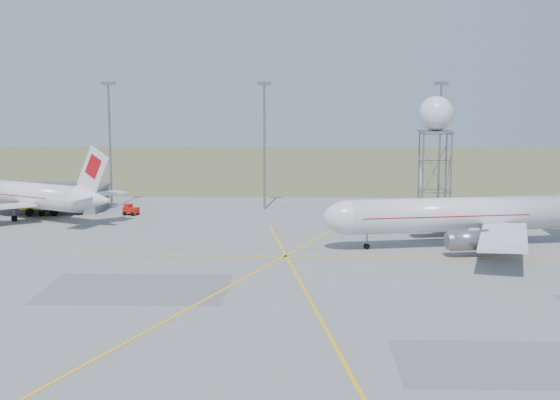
{
  "coord_description": "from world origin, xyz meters",
  "views": [
    {
      "loc": [
        -3.59,
        -58.84,
        19.5
      ],
      "look_at": [
        -6.68,
        40.0,
        5.24
      ],
      "focal_mm": 50.0,
      "sensor_mm": 36.0,
      "label": 1
    }
  ],
  "objects_px": {
    "radar_tower": "(435,151)",
    "fire_truck": "(57,202)",
    "airliner_main": "(463,215)",
    "baggage_tug": "(131,211)",
    "airliner_far": "(21,195)"
  },
  "relations": [
    {
      "from": "airliner_far",
      "to": "radar_tower",
      "type": "height_order",
      "value": "radar_tower"
    },
    {
      "from": "airliner_main",
      "to": "fire_truck",
      "type": "xyz_separation_m",
      "value": [
        -58.25,
        23.19,
        -1.95
      ]
    },
    {
      "from": "radar_tower",
      "to": "fire_truck",
      "type": "xyz_separation_m",
      "value": [
        -57.83,
        3.81,
        -8.34
      ]
    },
    {
      "from": "fire_truck",
      "to": "radar_tower",
      "type": "bearing_deg",
      "value": -16.85
    },
    {
      "from": "airliner_far",
      "to": "fire_truck",
      "type": "xyz_separation_m",
      "value": [
        4.01,
        4.11,
        -1.58
      ]
    },
    {
      "from": "radar_tower",
      "to": "fire_truck",
      "type": "bearing_deg",
      "value": 176.23
    },
    {
      "from": "airliner_main",
      "to": "airliner_far",
      "type": "relative_size",
      "value": 1.18
    },
    {
      "from": "airliner_far",
      "to": "baggage_tug",
      "type": "distance_m",
      "value": 16.4
    },
    {
      "from": "airliner_main",
      "to": "fire_truck",
      "type": "bearing_deg",
      "value": -32.71
    },
    {
      "from": "radar_tower",
      "to": "airliner_far",
      "type": "bearing_deg",
      "value": -179.72
    },
    {
      "from": "fire_truck",
      "to": "baggage_tug",
      "type": "bearing_deg",
      "value": -16.72
    },
    {
      "from": "baggage_tug",
      "to": "airliner_main",
      "type": "bearing_deg",
      "value": -5.11
    },
    {
      "from": "fire_truck",
      "to": "baggage_tug",
      "type": "height_order",
      "value": "fire_truck"
    },
    {
      "from": "baggage_tug",
      "to": "airliner_far",
      "type": "bearing_deg",
      "value": -147.3
    },
    {
      "from": "radar_tower",
      "to": "baggage_tug",
      "type": "xyz_separation_m",
      "value": [
        -46.06,
        3.06,
        -9.64
      ]
    }
  ]
}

